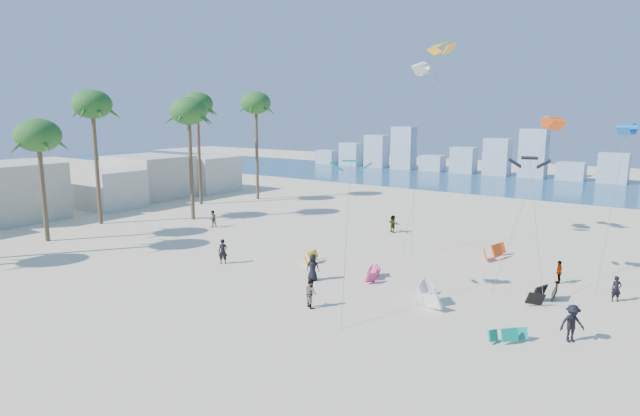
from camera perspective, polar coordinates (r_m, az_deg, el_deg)
The scene contains 10 objects.
ground at distance 30.32m, azimuth -23.30°, elevation -12.27°, with size 220.00×220.00×0.00m, color beige.
ocean at distance 90.18m, azimuth 19.46°, elevation 2.55°, with size 220.00×220.00×0.00m, color navy.
kitesurfer_near at distance 40.29m, azimuth -10.42°, elevation -4.64°, with size 0.68×0.45×1.88m, color black.
kitesurfer_mid at distance 31.10m, azimuth -0.99°, elevation -9.16°, with size 0.82×0.64×1.69m, color gray.
kitesurfers_far at distance 38.87m, azimuth 9.01°, elevation -5.25°, with size 35.95×17.79×1.92m.
grounded_kites at distance 36.18m, azimuth 14.02°, elevation -7.29°, with size 17.99×17.88×1.05m.
flying_kites at distance 39.54m, azimuth 21.12°, elevation 10.35°, with size 25.73×22.85×17.40m.
palm_row at distance 55.48m, azimuth -21.84°, elevation 9.59°, with size 10.34×44.80×14.49m.
beachfront_buildings at distance 68.31m, azimuth -23.40°, elevation 2.26°, with size 11.50×43.00×6.00m.
distant_skyline at distance 99.77m, azimuth 20.52°, elevation 4.96°, with size 85.00×3.00×8.40m.
Camera 1 is at (24.40, -14.09, 11.18)m, focal length 29.70 mm.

